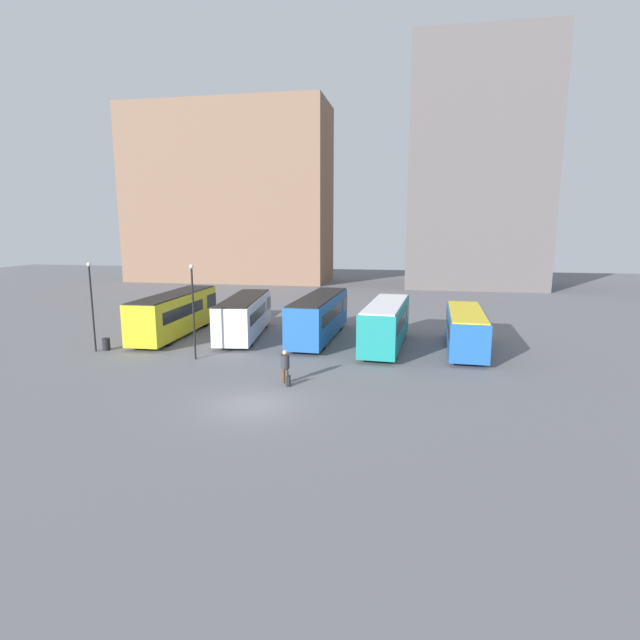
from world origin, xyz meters
name	(u,v)px	position (x,y,z in m)	size (l,w,h in m)	color
ground_plane	(252,405)	(0.00, 0.00, 0.00)	(160.00, 160.00, 0.00)	slate
building_block_left	(229,195)	(-21.79, 54.60, 13.40)	(31.49, 11.53, 26.81)	#7F604C
building_block_right	(476,170)	(15.46, 54.60, 16.53)	(18.83, 15.24, 33.06)	#5B5656
bus_0	(176,312)	(-11.02, 14.17, 1.81)	(3.03, 11.68, 3.32)	gold
bus_1	(245,315)	(-5.53, 14.77, 1.68)	(4.02, 10.80, 3.09)	silver
bus_2	(319,315)	(0.37, 15.11, 1.79)	(2.75, 11.50, 3.29)	#1E56A3
bus_3	(386,323)	(5.55, 13.08, 1.74)	(3.06, 10.08, 3.20)	#19847F
bus_4	(466,329)	(11.02, 13.22, 1.52)	(2.73, 9.54, 2.79)	#1E56A3
traveler	(285,364)	(0.69, 3.62, 1.11)	(0.52, 0.52, 1.87)	#4C3828
suitcase	(288,381)	(0.98, 3.19, 0.29)	(0.21, 0.43, 0.81)	black
lamp_post_0	(193,305)	(-6.34, 7.47, 3.58)	(0.28, 0.28, 6.13)	black
lamp_post_1	(92,300)	(-13.98, 8.10, 3.56)	(0.28, 0.28, 6.10)	black
trash_bin	(106,344)	(-13.44, 8.52, 0.42)	(0.52, 0.52, 0.85)	black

